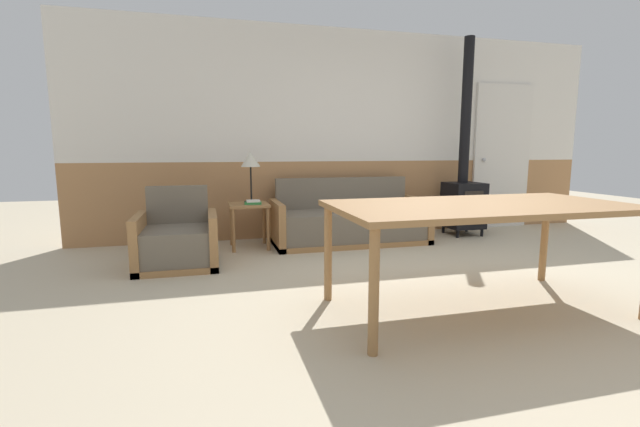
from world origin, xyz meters
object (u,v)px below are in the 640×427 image
side_table (249,212)px  dining_table (481,212)px  couch (349,223)px  armchair (177,242)px  table_lamp (251,162)px  wood_stove (464,186)px

side_table → dining_table: size_ratio=0.25×
couch → armchair: bearing=-163.8°
side_table → table_lamp: 0.59m
couch → armchair: couch is taller
couch → wood_stove: wood_stove is taller
armchair → dining_table: 2.86m
couch → wood_stove: (1.66, 0.09, 0.42)m
couch → table_lamp: table_lamp is taller
table_lamp → wood_stove: wood_stove is taller
couch → side_table: couch is taller
table_lamp → dining_table: 2.85m
couch → armchair: 2.08m
armchair → table_lamp: (0.81, 0.69, 0.77)m
side_table → dining_table: 2.80m
table_lamp → couch: bearing=-5.0°
couch → table_lamp: (-1.19, 0.10, 0.76)m
couch → dining_table: size_ratio=0.91×
dining_table → table_lamp: bearing=118.8°
armchair → side_table: bearing=24.7°
couch → dining_table: bearing=-85.9°
table_lamp → dining_table: size_ratio=0.29×
table_lamp → wood_stove: bearing=-0.2°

